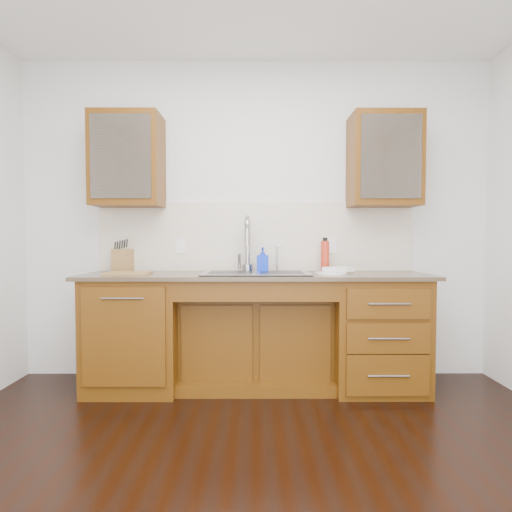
{
  "coord_description": "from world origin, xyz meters",
  "views": [
    {
      "loc": [
        -0.01,
        -1.72,
        1.18
      ],
      "look_at": [
        0.0,
        1.4,
        1.05
      ],
      "focal_mm": 28.0,
      "sensor_mm": 36.0,
      "label": 1
    }
  ],
  "objects_px": {
    "soap_bottle": "(263,260)",
    "knife_block": "(123,260)",
    "cutting_board": "(128,273)",
    "water_bottle": "(325,256)",
    "plate": "(331,273)"
  },
  "relations": [
    {
      "from": "soap_bottle",
      "to": "knife_block",
      "type": "height_order",
      "value": "soap_bottle"
    },
    {
      "from": "cutting_board",
      "to": "knife_block",
      "type": "bearing_deg",
      "value": 116.12
    },
    {
      "from": "soap_bottle",
      "to": "water_bottle",
      "type": "xyz_separation_m",
      "value": [
        0.53,
        0.06,
        0.03
      ]
    },
    {
      "from": "water_bottle",
      "to": "cutting_board",
      "type": "xyz_separation_m",
      "value": [
        -1.58,
        -0.24,
        -0.12
      ]
    },
    {
      "from": "water_bottle",
      "to": "soap_bottle",
      "type": "bearing_deg",
      "value": -173.0
    },
    {
      "from": "soap_bottle",
      "to": "cutting_board",
      "type": "xyz_separation_m",
      "value": [
        -1.05,
        -0.18,
        -0.1
      ]
    },
    {
      "from": "plate",
      "to": "cutting_board",
      "type": "xyz_separation_m",
      "value": [
        -1.59,
        -0.0,
        0.0
      ]
    },
    {
      "from": "soap_bottle",
      "to": "water_bottle",
      "type": "distance_m",
      "value": 0.53
    },
    {
      "from": "plate",
      "to": "cutting_board",
      "type": "height_order",
      "value": "cutting_board"
    },
    {
      "from": "water_bottle",
      "to": "plate",
      "type": "relative_size",
      "value": 1.05
    },
    {
      "from": "plate",
      "to": "knife_block",
      "type": "xyz_separation_m",
      "value": [
        -1.72,
        0.26,
        0.09
      ]
    },
    {
      "from": "plate",
      "to": "knife_block",
      "type": "distance_m",
      "value": 1.74
    },
    {
      "from": "soap_bottle",
      "to": "water_bottle",
      "type": "height_order",
      "value": "water_bottle"
    },
    {
      "from": "soap_bottle",
      "to": "plate",
      "type": "relative_size",
      "value": 0.84
    },
    {
      "from": "water_bottle",
      "to": "knife_block",
      "type": "bearing_deg",
      "value": 179.14
    }
  ]
}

